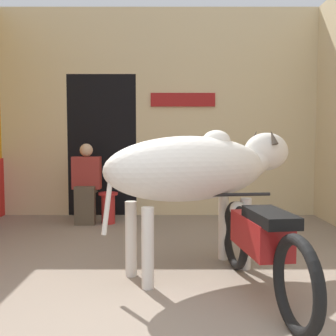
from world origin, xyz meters
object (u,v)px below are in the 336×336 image
object	(u,v)px
motorcycle_near	(261,242)
plastic_stool	(109,207)
cow	(201,169)
shopkeeper_seated	(87,182)

from	to	relation	value
motorcycle_near	plastic_stool	size ratio (longest dim) A/B	4.22
motorcycle_near	plastic_stool	world-z (taller)	motorcycle_near
cow	motorcycle_near	xyz separation A→B (m)	(0.45, -0.62, -0.56)
shopkeeper_seated	plastic_stool	distance (m)	0.52
cow	shopkeeper_seated	size ratio (longest dim) A/B	1.70
plastic_stool	shopkeeper_seated	bearing A→B (deg)	177.19
cow	shopkeeper_seated	xyz separation A→B (m)	(-1.57, 2.19, -0.36)
motorcycle_near	cow	bearing A→B (deg)	125.89
plastic_stool	cow	bearing A→B (deg)	-60.45
motorcycle_near	plastic_stool	distance (m)	3.26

